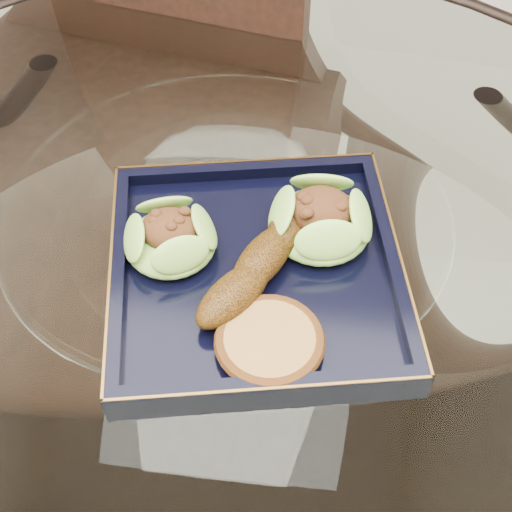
# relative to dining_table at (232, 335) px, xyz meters

# --- Properties ---
(dining_table) EXTENTS (1.13, 1.13, 0.77)m
(dining_table) POSITION_rel_dining_table_xyz_m (0.00, 0.00, 0.00)
(dining_table) COLOR white
(dining_table) RESTS_ON ground
(dining_chair) EXTENTS (0.53, 0.53, 1.02)m
(dining_chair) POSITION_rel_dining_table_xyz_m (-0.18, 0.30, -0.03)
(dining_chair) COLOR #321810
(dining_chair) RESTS_ON ground
(navy_plate) EXTENTS (0.32, 0.32, 0.02)m
(navy_plate) POSITION_rel_dining_table_xyz_m (0.03, -0.04, 0.17)
(navy_plate) COLOR black
(navy_plate) RESTS_ON dining_table
(lettuce_wrap_left) EXTENTS (0.09, 0.09, 0.03)m
(lettuce_wrap_left) POSITION_rel_dining_table_xyz_m (-0.05, -0.03, 0.20)
(lettuce_wrap_left) COLOR #59972B
(lettuce_wrap_left) RESTS_ON navy_plate
(lettuce_wrap_right) EXTENTS (0.12, 0.12, 0.04)m
(lettuce_wrap_right) POSITION_rel_dining_table_xyz_m (0.09, 0.01, 0.20)
(lettuce_wrap_right) COLOR #62A730
(lettuce_wrap_right) RESTS_ON navy_plate
(roasted_plantain) EXTENTS (0.11, 0.18, 0.03)m
(roasted_plantain) POSITION_rel_dining_table_xyz_m (0.04, -0.04, 0.20)
(roasted_plantain) COLOR #553108
(roasted_plantain) RESTS_ON navy_plate
(crumb_patty) EXTENTS (0.11, 0.11, 0.02)m
(crumb_patty) POSITION_rel_dining_table_xyz_m (0.06, -0.13, 0.19)
(crumb_patty) COLOR #AA6C38
(crumb_patty) RESTS_ON navy_plate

